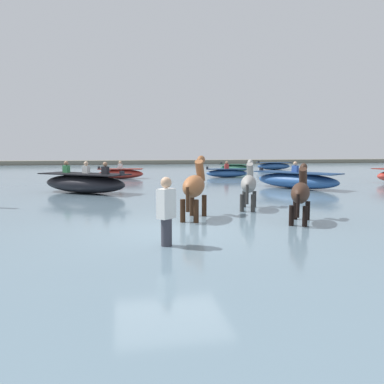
% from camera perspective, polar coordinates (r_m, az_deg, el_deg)
% --- Properties ---
extents(ground_plane, '(120.00, 120.00, 0.00)m').
position_cam_1_polar(ground_plane, '(8.73, -3.30, -7.74)').
color(ground_plane, gray).
extents(water_surface, '(90.00, 90.00, 0.37)m').
position_cam_1_polar(water_surface, '(18.53, -7.37, 0.28)').
color(water_surface, slate).
rests_on(water_surface, ground).
extents(horse_lead_chestnut, '(1.03, 1.76, 1.96)m').
position_cam_1_polar(horse_lead_chestnut, '(9.69, 0.39, 0.63)').
color(horse_lead_chestnut, brown).
rests_on(horse_lead_chestnut, ground).
extents(horse_trailing_dark_bay, '(1.09, 1.54, 1.77)m').
position_cam_1_polar(horse_trailing_dark_bay, '(9.55, 15.78, -0.35)').
color(horse_trailing_dark_bay, '#382319').
rests_on(horse_trailing_dark_bay, ground).
extents(horse_flank_grey, '(0.92, 1.65, 1.82)m').
position_cam_1_polar(horse_flank_grey, '(11.38, 8.39, 1.00)').
color(horse_flank_grey, gray).
rests_on(horse_flank_grey, ground).
extents(boat_near_port, '(3.03, 1.21, 0.78)m').
position_cam_1_polar(boat_near_port, '(34.19, 12.02, 3.78)').
color(boat_near_port, '#28518E').
rests_on(boat_near_port, water_surface).
extents(boat_mid_channel, '(2.69, 1.16, 1.01)m').
position_cam_1_polar(boat_mid_channel, '(24.47, 5.17, 2.84)').
color(boat_mid_channel, '#28518E').
rests_on(boat_mid_channel, water_surface).
extents(boat_far_inshore, '(2.85, 1.47, 1.07)m').
position_cam_1_polar(boat_far_inshore, '(23.68, -10.52, 2.71)').
color(boat_far_inshore, '#BC382D').
rests_on(boat_far_inshore, water_surface).
extents(boat_distant_east, '(2.62, 2.28, 0.71)m').
position_cam_1_polar(boat_distant_east, '(31.30, 6.45, 3.60)').
color(boat_distant_east, '#337556').
rests_on(boat_distant_east, water_surface).
extents(boat_mid_outer, '(3.93, 3.42, 1.27)m').
position_cam_1_polar(boat_mid_outer, '(16.12, -15.65, 1.30)').
color(boat_mid_outer, black).
rests_on(boat_mid_outer, water_surface).
extents(boat_far_offshore, '(3.24, 4.07, 1.21)m').
position_cam_1_polar(boat_far_offshore, '(17.94, 15.19, 1.69)').
color(boat_far_offshore, '#28518E').
rests_on(boat_far_offshore, water_surface).
extents(person_wading_close, '(0.37, 0.36, 1.63)m').
position_cam_1_polar(person_wading_close, '(6.98, -3.82, -4.02)').
color(person_wading_close, '#383842').
rests_on(person_wading_close, ground).
extents(far_shoreline, '(80.00, 2.40, 0.85)m').
position_cam_1_polar(far_shoreline, '(46.64, -9.50, 4.14)').
color(far_shoreline, '#706B5B').
rests_on(far_shoreline, ground).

